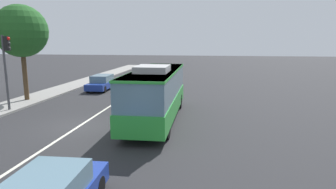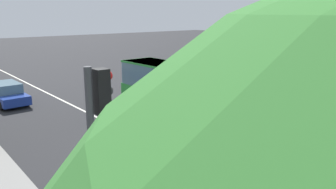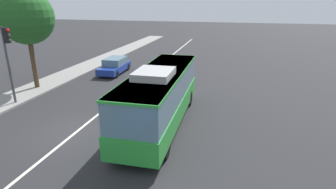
% 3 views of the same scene
% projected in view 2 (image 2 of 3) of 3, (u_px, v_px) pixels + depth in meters
% --- Properties ---
extents(ground_plane, '(160.00, 160.00, 0.00)m').
position_uv_depth(ground_plane, '(147.00, 142.00, 16.91)').
color(ground_plane, '#28282B').
extents(lane_centre_line, '(76.00, 0.16, 0.01)m').
position_uv_depth(lane_centre_line, '(147.00, 142.00, 16.91)').
color(lane_centre_line, silver).
rests_on(lane_centre_line, ground_plane).
extents(transit_bus, '(10.04, 2.65, 3.46)m').
position_uv_depth(transit_bus, '(184.00, 88.00, 20.48)').
color(transit_bus, green).
rests_on(transit_bus, ground_plane).
extents(sedan_blue, '(4.56, 1.94, 1.46)m').
position_uv_depth(sedan_blue, '(7.00, 93.00, 23.87)').
color(sedan_blue, '#1E3899').
rests_on(sedan_blue, ground_plane).
extents(traffic_light_near_corner, '(0.32, 0.62, 5.20)m').
position_uv_depth(traffic_light_near_corner, '(98.00, 143.00, 7.20)').
color(traffic_light_near_corner, '#47474C').
rests_on(traffic_light_near_corner, ground_plane).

